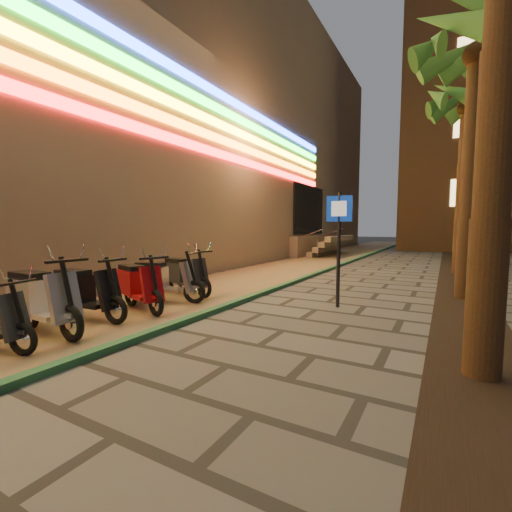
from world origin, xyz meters
The scene contains 13 objects.
ground centered at (0.00, 0.00, 0.00)m, with size 120.00×120.00×0.00m, color #474442.
parking_strip centered at (-2.60, 10.00, 0.01)m, with size 3.40×60.00×0.01m, color #8C7251.
green_curb centered at (-0.90, 10.00, 0.05)m, with size 0.18×60.00×0.10m, color #235D39.
planting_strip centered at (3.60, 5.00, 0.01)m, with size 1.20×40.00×0.02m, color black.
mall_building centered at (-15.47, 10.02, 7.48)m, with size 24.23×44.00×15.00m.
palm_c centered at (3.60, 7.00, 5.73)m, with size 2.97×3.02×6.91m.
palm_d centered at (3.60, 12.00, 5.94)m, with size 2.97×3.02×7.16m.
pedestrian_sign centered at (1.17, 4.63, 1.60)m, with size 0.55×0.10×2.48m.
scooter_5 centered at (-2.59, 0.45, 0.56)m, with size 1.84×0.65×1.30m.
scooter_6 centered at (-2.74, 1.32, 0.53)m, with size 1.72×0.60×1.21m.
scooter_7 centered at (-2.48, 2.37, 0.52)m, with size 1.69×0.89×1.20m.
scooter_8 centered at (-2.54, 3.14, 0.52)m, with size 1.69×0.90×1.20m.
scooter_9 centered at (-2.73, 4.12, 0.52)m, with size 1.70×0.77×1.19m.
Camera 1 is at (3.18, -2.63, 1.75)m, focal length 24.00 mm.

